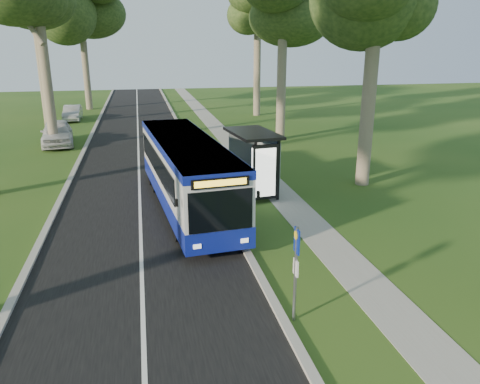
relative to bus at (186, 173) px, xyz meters
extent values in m
plane|color=#244916|center=(1.47, -4.34, -1.54)|extent=(120.00, 120.00, 0.00)
cube|color=black|center=(-2.03, 5.66, -1.53)|extent=(7.00, 100.00, 0.02)
cube|color=#9E9B93|center=(1.47, 5.66, -1.48)|extent=(0.25, 100.00, 0.12)
cube|color=#9E9B93|center=(-5.53, 5.66, -1.48)|extent=(0.25, 100.00, 0.12)
cube|color=white|center=(-2.03, 5.66, -1.52)|extent=(0.12, 100.00, 0.00)
cube|color=gray|center=(4.47, 5.66, -1.53)|extent=(1.50, 100.00, 0.02)
cube|color=silver|center=(0.00, 0.01, 0.11)|extent=(3.35, 11.31, 2.65)
cube|color=navy|center=(0.00, 0.01, -0.84)|extent=(3.39, 11.34, 0.74)
cube|color=navy|center=(0.00, 0.01, 1.28)|extent=(3.39, 11.34, 0.30)
cube|color=black|center=(0.00, -5.58, 0.23)|extent=(2.08, 0.25, 1.35)
cube|color=yellow|center=(0.00, -5.61, 1.15)|extent=(1.67, 0.18, 0.20)
cube|color=black|center=(0.00, -5.51, -1.07)|extent=(2.23, 0.33, 0.28)
cylinder|color=black|center=(-1.04, -3.42, -1.06)|extent=(0.35, 0.99, 0.97)
cylinder|color=black|center=(1.04, -3.42, -1.06)|extent=(0.35, 0.99, 0.97)
cylinder|color=black|center=(-1.04, 3.26, -1.06)|extent=(0.35, 0.99, 0.97)
cylinder|color=black|center=(1.04, 3.26, -1.06)|extent=(0.35, 0.99, 0.97)
cylinder|color=gray|center=(1.77, -9.23, -0.26)|extent=(0.08, 0.08, 2.56)
cube|color=navy|center=(1.77, -9.23, 0.67)|extent=(0.05, 0.36, 0.64)
cylinder|color=yellow|center=(1.74, -9.23, 0.82)|extent=(0.02, 0.23, 0.23)
cube|color=white|center=(1.77, -9.23, -0.05)|extent=(0.06, 0.31, 0.41)
cube|color=black|center=(3.93, 0.05, -0.15)|extent=(0.12, 0.12, 2.78)
cube|color=black|center=(3.93, 2.90, -0.15)|extent=(0.12, 0.12, 2.78)
cube|color=black|center=(3.24, 1.47, 1.31)|extent=(2.23, 3.59, 0.13)
cube|color=silver|center=(4.02, 1.47, -0.03)|extent=(0.37, 2.83, 2.23)
cube|color=black|center=(3.24, -0.09, -0.15)|extent=(1.18, 0.31, 2.45)
cube|color=white|center=(3.24, -0.17, -0.15)|extent=(0.94, 0.13, 2.17)
cube|color=black|center=(3.57, 1.81, -1.04)|extent=(0.66, 2.04, 0.07)
cylinder|color=black|center=(3.21, 2.01, -1.08)|extent=(0.50, 0.50, 0.91)
cylinder|color=black|center=(3.21, 2.01, -0.61)|extent=(0.55, 0.55, 0.05)
imported|color=silver|center=(-7.49, 14.86, -0.68)|extent=(2.66, 5.28, 1.72)
imported|color=#ADB0B5|center=(-7.82, 26.08, -0.86)|extent=(1.51, 4.13, 1.35)
cylinder|color=#7A6B56|center=(-7.53, 13.66, 3.26)|extent=(0.63, 0.63, 9.59)
cylinder|color=#7A6B56|center=(-9.53, 23.66, 4.55)|extent=(0.71, 0.71, 12.17)
cylinder|color=#7A6B56|center=(-7.03, 33.66, 4.06)|extent=(0.68, 0.68, 11.19)
cylinder|color=#7A6B56|center=(8.97, 1.66, 3.82)|extent=(0.67, 0.67, 10.73)
cylinder|color=#7A6B56|center=(8.27, 13.66, 3.67)|extent=(0.66, 0.66, 10.42)
cylinder|color=#7A6B56|center=(9.47, 25.66, 3.92)|extent=(0.67, 0.67, 10.93)
camera|label=1|loc=(-1.77, -19.18, 5.26)|focal=35.00mm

